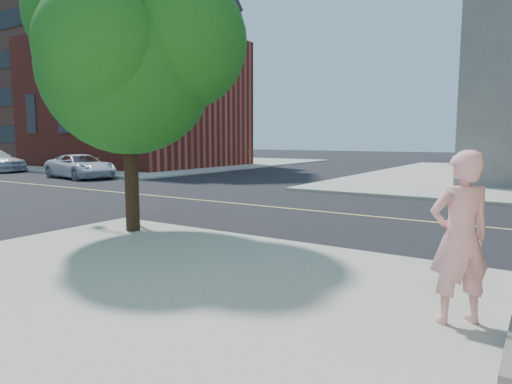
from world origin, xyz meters
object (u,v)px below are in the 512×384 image
Objects in this scene: man_on_phone at (460,238)px; car_a at (81,166)px; street_tree at (131,47)px; signal_pole at (83,107)px.

car_a is (-21.62, 10.72, -0.45)m from man_on_phone.
man_on_phone is 24.14m from car_a.
man_on_phone is at bearing -107.81° from car_a.
street_tree is (-7.23, 1.69, 3.18)m from man_on_phone.
street_tree reaches higher than car_a.
signal_pole is (-2.80, 0.74, -1.20)m from street_tree.
street_tree is 1.77× the size of signal_pole.
signal_pole is 0.75× the size of car_a.
street_tree is 3.13m from signal_pole.
man_on_phone is 0.41× the size of car_a.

